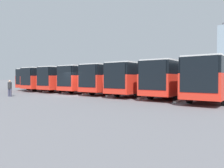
# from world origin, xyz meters

# --- Properties ---
(ground_plane) EXTENTS (600.00, 600.00, 0.00)m
(ground_plane) POSITION_xyz_m (0.00, 0.00, 0.00)
(ground_plane) COLOR slate
(bus_0) EXTENTS (3.70, 11.46, 3.34)m
(bus_0) POSITION_xyz_m (-13.20, -5.01, 1.86)
(bus_0) COLOR red
(bus_0) RESTS_ON ground_plane
(curb_divider_0) EXTENTS (0.76, 5.21, 0.15)m
(curb_divider_0) POSITION_xyz_m (-11.31, -3.35, 0.07)
(curb_divider_0) COLOR #B2B2AD
(curb_divider_0) RESTS_ON ground_plane
(bus_1) EXTENTS (3.70, 11.46, 3.34)m
(bus_1) POSITION_xyz_m (-9.43, -5.75, 1.86)
(bus_1) COLOR red
(bus_1) RESTS_ON ground_plane
(curb_divider_1) EXTENTS (0.76, 5.21, 0.15)m
(curb_divider_1) POSITION_xyz_m (-7.54, -4.08, 0.07)
(curb_divider_1) COLOR #B2B2AD
(curb_divider_1) RESTS_ON ground_plane
(bus_2) EXTENTS (3.70, 11.46, 3.34)m
(bus_2) POSITION_xyz_m (-5.66, -5.69, 1.86)
(bus_2) COLOR red
(bus_2) RESTS_ON ground_plane
(curb_divider_2) EXTENTS (0.76, 5.21, 0.15)m
(curb_divider_2) POSITION_xyz_m (-3.77, -4.03, 0.07)
(curb_divider_2) COLOR #B2B2AD
(curb_divider_2) RESTS_ON ground_plane
(bus_3) EXTENTS (3.70, 11.46, 3.34)m
(bus_3) POSITION_xyz_m (-1.89, -5.85, 1.86)
(bus_3) COLOR red
(bus_3) RESTS_ON ground_plane
(curb_divider_3) EXTENTS (0.76, 5.21, 0.15)m
(curb_divider_3) POSITION_xyz_m (-0.00, -4.19, 0.07)
(curb_divider_3) COLOR #B2B2AD
(curb_divider_3) RESTS_ON ground_plane
(bus_4) EXTENTS (3.70, 11.46, 3.34)m
(bus_4) POSITION_xyz_m (1.88, -5.82, 1.86)
(bus_4) COLOR red
(bus_4) RESTS_ON ground_plane
(curb_divider_4) EXTENTS (0.76, 5.21, 0.15)m
(curb_divider_4) POSITION_xyz_m (3.77, -4.16, 0.07)
(curb_divider_4) COLOR #B2B2AD
(curb_divider_4) RESTS_ON ground_plane
(bus_5) EXTENTS (3.70, 11.46, 3.34)m
(bus_5) POSITION_xyz_m (5.65, -5.43, 1.86)
(bus_5) COLOR red
(bus_5) RESTS_ON ground_plane
(curb_divider_5) EXTENTS (0.76, 5.21, 0.15)m
(curb_divider_5) POSITION_xyz_m (7.54, -3.77, 0.07)
(curb_divider_5) COLOR #B2B2AD
(curb_divider_5) RESTS_ON ground_plane
(bus_6) EXTENTS (3.70, 11.46, 3.34)m
(bus_6) POSITION_xyz_m (9.42, -5.13, 1.86)
(bus_6) COLOR red
(bus_6) RESTS_ON ground_plane
(curb_divider_6) EXTENTS (0.76, 5.21, 0.15)m
(curb_divider_6) POSITION_xyz_m (11.31, -3.47, 0.07)
(curb_divider_6) COLOR #B2B2AD
(curb_divider_6) RESTS_ON ground_plane
(bus_7) EXTENTS (3.70, 11.46, 3.34)m
(bus_7) POSITION_xyz_m (13.19, -6.18, 1.86)
(bus_7) COLOR red
(bus_7) RESTS_ON ground_plane
(pedestrian) EXTENTS (0.50, 0.50, 1.66)m
(pedestrian) POSITION_xyz_m (3.61, 4.69, 0.89)
(pedestrian) COLOR #38384C
(pedestrian) RESTS_ON ground_plane
(station_building) EXTENTS (28.08, 15.49, 4.02)m
(station_building) POSITION_xyz_m (0.00, -23.97, 2.03)
(station_building) COLOR gray
(station_building) RESTS_ON ground_plane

